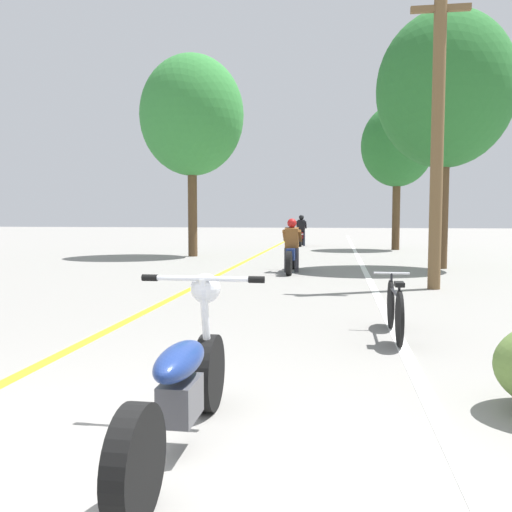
% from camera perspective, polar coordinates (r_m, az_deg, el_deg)
% --- Properties ---
extents(lane_stripe_center, '(0.14, 48.00, 0.01)m').
position_cam_1_polar(lane_stripe_center, '(15.41, -2.07, -1.03)').
color(lane_stripe_center, yellow).
rests_on(lane_stripe_center, ground).
extents(lane_stripe_edge, '(0.14, 48.00, 0.01)m').
position_cam_1_polar(lane_stripe_edge, '(15.17, 11.23, -1.20)').
color(lane_stripe_edge, white).
rests_on(lane_stripe_edge, ground).
extents(utility_pole, '(1.10, 0.24, 5.92)m').
position_cam_1_polar(utility_pole, '(11.18, 18.57, 12.37)').
color(utility_pole, brown).
rests_on(utility_pole, ground).
extents(roadside_tree_right_near, '(3.60, 3.24, 6.84)m').
position_cam_1_polar(roadside_tree_right_near, '(15.79, 19.30, 16.18)').
color(roadside_tree_right_near, '#513A23').
rests_on(roadside_tree_right_near, ground).
extents(roadside_tree_right_far, '(2.96, 2.66, 6.02)m').
position_cam_1_polar(roadside_tree_right_far, '(23.46, 14.66, 11.14)').
color(roadside_tree_right_far, '#513A23').
rests_on(roadside_tree_right_far, ground).
extents(roadside_tree_left, '(3.60, 3.24, 6.95)m').
position_cam_1_polar(roadside_tree_left, '(19.42, -6.78, 14.43)').
color(roadside_tree_left, '#513A23').
rests_on(roadside_tree_left, ground).
extents(motorcycle_foreground, '(0.87, 2.04, 1.03)m').
position_cam_1_polar(motorcycle_foreground, '(3.43, -7.68, -13.13)').
color(motorcycle_foreground, black).
rests_on(motorcycle_foreground, ground).
extents(motorcycle_rider_lead, '(0.50, 2.13, 1.36)m').
position_cam_1_polar(motorcycle_rider_lead, '(13.72, 3.78, 0.45)').
color(motorcycle_rider_lead, black).
rests_on(motorcycle_rider_lead, ground).
extents(motorcycle_rider_far, '(0.50, 2.04, 1.46)m').
position_cam_1_polar(motorcycle_rider_far, '(25.57, 4.78, 2.31)').
color(motorcycle_rider_far, black).
rests_on(motorcycle_rider_far, ground).
extents(bicycle_parked, '(0.44, 1.61, 0.73)m').
position_cam_1_polar(bicycle_parked, '(6.63, 14.41, -5.38)').
color(bicycle_parked, black).
rests_on(bicycle_parked, ground).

